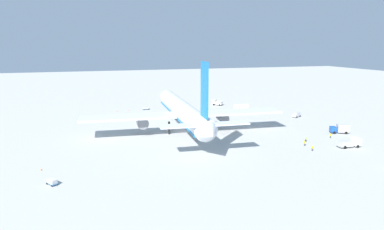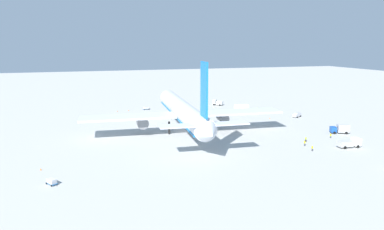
{
  "view_description": "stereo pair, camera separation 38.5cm",
  "coord_description": "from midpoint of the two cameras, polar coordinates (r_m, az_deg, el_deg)",
  "views": [
    {
      "loc": [
        -115.98,
        33.51,
        30.2
      ],
      "look_at": [
        -5.34,
        -1.9,
        6.73
      ],
      "focal_mm": 32.93,
      "sensor_mm": 36.0,
      "label": 1
    },
    {
      "loc": [
        -116.1,
        33.15,
        30.2
      ],
      "look_at": [
        -5.34,
        -1.9,
        6.73
      ],
      "focal_mm": 32.93,
      "sensor_mm": 36.0,
      "label": 2
    }
  ],
  "objects": [
    {
      "name": "ground_worker_1",
      "position": [
        164.91,
        10.65,
        0.99
      ],
      "size": [
        0.47,
        0.47,
        1.77
      ],
      "color": "black",
      "rests_on": "ground"
    },
    {
      "name": "traffic_cone_0",
      "position": [
        164.45,
        -10.18,
        0.75
      ],
      "size": [
        0.36,
        0.36,
        0.55
      ],
      "primitive_type": "cone",
      "color": "orange",
      "rests_on": "ground"
    },
    {
      "name": "baggage_cart_0",
      "position": [
        166.29,
        -7.37,
        1.12
      ],
      "size": [
        1.99,
        3.51,
        1.33
      ],
      "color": "#26598C",
      "rests_on": "ground"
    },
    {
      "name": "baggage_cart_1",
      "position": [
        156.69,
        10.21,
        0.4
      ],
      "size": [
        2.66,
        3.05,
        1.33
      ],
      "color": "gray",
      "rests_on": "ground"
    },
    {
      "name": "service_van",
      "position": [
        154.46,
        16.69,
        0.05
      ],
      "size": [
        3.59,
        4.63,
        1.97
      ],
      "color": "silver",
      "rests_on": "ground"
    },
    {
      "name": "ground_worker_0",
      "position": [
        107.14,
        18.99,
        -5.12
      ],
      "size": [
        0.51,
        0.51,
        1.67
      ],
      "color": "#3F3F47",
      "rests_on": "ground"
    },
    {
      "name": "ground_plane",
      "position": [
        124.45,
        -1.49,
        -2.63
      ],
      "size": [
        600.0,
        600.0,
        0.0
      ],
      "primitive_type": "plane",
      "color": "#B2B2AD"
    },
    {
      "name": "service_truck_0",
      "position": [
        114.92,
        24.25,
        -4.13
      ],
      "size": [
        3.07,
        7.04,
        2.77
      ],
      "color": "white",
      "rests_on": "ground"
    },
    {
      "name": "service_truck_2",
      "position": [
        177.25,
        4.24,
        2.03
      ],
      "size": [
        5.16,
        5.24,
        2.74
      ],
      "color": "white",
      "rests_on": "ground"
    },
    {
      "name": "airliner",
      "position": [
        121.54,
        -1.42,
        0.61
      ],
      "size": [
        72.96,
        69.51,
        25.72
      ],
      "color": "silver",
      "rests_on": "ground"
    },
    {
      "name": "ground_worker_2",
      "position": [
        111.62,
        17.87,
        -4.36
      ],
      "size": [
        0.51,
        0.51,
        1.77
      ],
      "color": "#3F3F47",
      "rests_on": "ground"
    },
    {
      "name": "service_truck_5",
      "position": [
        131.46,
        23.0,
        -2.05
      ],
      "size": [
        4.53,
        6.56,
        3.14
      ],
      "color": "#194CA5",
      "rests_on": "ground"
    },
    {
      "name": "traffic_cone_1",
      "position": [
        94.14,
        -23.18,
        -8.07
      ],
      "size": [
        0.36,
        0.36,
        0.55
      ],
      "primitive_type": "cone",
      "color": "orange",
      "rests_on": "ground"
    },
    {
      "name": "service_truck_4",
      "position": [
        165.67,
        8.09,
        1.32
      ],
      "size": [
        2.72,
        6.75,
        2.61
      ],
      "color": "white",
      "rests_on": "ground"
    },
    {
      "name": "traffic_cone_3",
      "position": [
        163.04,
        -11.96,
        0.59
      ],
      "size": [
        0.36,
        0.36,
        0.55
      ],
      "primitive_type": "cone",
      "color": "orange",
      "rests_on": "ground"
    },
    {
      "name": "baggage_cart_2",
      "position": [
        84.07,
        -21.65,
        -9.97
      ],
      "size": [
        3.11,
        2.64,
        1.27
      ],
      "color": "#26598C",
      "rests_on": "ground"
    },
    {
      "name": "traffic_cone_2",
      "position": [
        148.38,
        12.57,
        -0.49
      ],
      "size": [
        0.36,
        0.36,
        0.55
      ],
      "primitive_type": "cone",
      "color": "orange",
      "rests_on": "ground"
    },
    {
      "name": "ground_worker_4",
      "position": [
        116.42,
        18.05,
        -3.76
      ],
      "size": [
        0.42,
        0.42,
        1.65
      ],
      "color": "black",
      "rests_on": "ground"
    },
    {
      "name": "ground_worker_3",
      "position": [
        123.74,
        21.63,
        -3.13
      ],
      "size": [
        0.48,
        0.48,
        1.63
      ],
      "color": "#3F3F47",
      "rests_on": "ground"
    }
  ]
}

